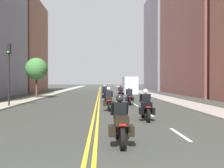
# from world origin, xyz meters

# --- Properties ---
(ground_plane) EXTENTS (264.00, 264.00, 0.00)m
(ground_plane) POSITION_xyz_m (0.00, 48.00, 0.00)
(ground_plane) COLOR #373935
(sidewalk_left) EXTENTS (2.42, 144.00, 0.12)m
(sidewalk_left) POSITION_xyz_m (-7.76, 48.00, 0.06)
(sidewalk_left) COLOR #A1A08B
(sidewalk_left) RESTS_ON ground
(sidewalk_right) EXTENTS (2.42, 144.00, 0.12)m
(sidewalk_right) POSITION_xyz_m (7.76, 48.00, 0.06)
(sidewalk_right) COLOR gray
(sidewalk_right) RESTS_ON ground
(centreline_yellow_inner) EXTENTS (0.12, 132.00, 0.01)m
(centreline_yellow_inner) POSITION_xyz_m (-0.12, 48.00, 0.00)
(centreline_yellow_inner) COLOR yellow
(centreline_yellow_inner) RESTS_ON ground
(centreline_yellow_outer) EXTENTS (0.12, 132.00, 0.01)m
(centreline_yellow_outer) POSITION_xyz_m (0.12, 48.00, 0.00)
(centreline_yellow_outer) COLOR yellow
(centreline_yellow_outer) RESTS_ON ground
(lane_dashes_white) EXTENTS (0.14, 56.40, 0.01)m
(lane_dashes_white) POSITION_xyz_m (3.27, 29.00, 0.00)
(lane_dashes_white) COLOR silver
(lane_dashes_white) RESTS_ON ground
(building_right_1) EXTENTS (6.37, 21.25, 26.37)m
(building_right_1) POSITION_xyz_m (15.40, 37.65, 13.18)
(building_right_1) COLOR brown
(building_right_1) RESTS_ON ground
(building_left_2) EXTENTS (9.20, 15.31, 18.69)m
(building_left_2) POSITION_xyz_m (-16.82, 50.88, 9.35)
(building_left_2) COLOR brown
(building_left_2) RESTS_ON ground
(building_right_2) EXTENTS (8.67, 17.17, 23.41)m
(building_right_2) POSITION_xyz_m (16.55, 59.55, 11.70)
(building_right_2) COLOR slate
(building_right_2) RESTS_ON ground
(motorcycle_0) EXTENTS (0.77, 2.17, 1.60)m
(motorcycle_0) POSITION_xyz_m (0.90, 6.53, 0.66)
(motorcycle_0) COLOR black
(motorcycle_0) RESTS_ON ground
(motorcycle_1) EXTENTS (0.77, 2.29, 1.62)m
(motorcycle_1) POSITION_xyz_m (2.60, 11.48, 0.65)
(motorcycle_1) COLOR black
(motorcycle_1) RESTS_ON ground
(motorcycle_2) EXTENTS (0.76, 2.19, 1.64)m
(motorcycle_2) POSITION_xyz_m (0.83, 16.02, 0.67)
(motorcycle_2) COLOR black
(motorcycle_2) RESTS_ON ground
(motorcycle_3) EXTENTS (0.77, 2.16, 1.64)m
(motorcycle_3) POSITION_xyz_m (2.73, 20.11, 0.65)
(motorcycle_3) COLOR black
(motorcycle_3) RESTS_ON ground
(motorcycle_4) EXTENTS (0.78, 2.15, 1.56)m
(motorcycle_4) POSITION_xyz_m (0.76, 24.32, 0.64)
(motorcycle_4) COLOR black
(motorcycle_4) RESTS_ON ground
(motorcycle_5) EXTENTS (0.76, 2.29, 1.60)m
(motorcycle_5) POSITION_xyz_m (2.73, 29.46, 0.65)
(motorcycle_5) COLOR black
(motorcycle_5) RESTS_ON ground
(motorcycle_6) EXTENTS (0.77, 2.07, 1.56)m
(motorcycle_6) POSITION_xyz_m (0.80, 34.04, 0.64)
(motorcycle_6) COLOR black
(motorcycle_6) RESTS_ON ground
(traffic_light_near) EXTENTS (0.28, 0.38, 4.97)m
(traffic_light_near) POSITION_xyz_m (-6.95, 18.68, 3.40)
(traffic_light_near) COLOR black
(traffic_light_near) RESTS_ON ground
(street_tree_0) EXTENTS (2.59, 2.59, 4.82)m
(street_tree_0) POSITION_xyz_m (-7.32, 28.60, 3.51)
(street_tree_0) COLOR #513625
(street_tree_0) RESTS_ON ground
(parked_truck) EXTENTS (2.20, 6.50, 2.80)m
(parked_truck) POSITION_xyz_m (5.15, 41.37, 1.27)
(parked_truck) COLOR silver
(parked_truck) RESTS_ON ground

